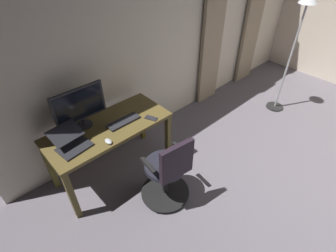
# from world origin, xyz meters

# --- Properties ---
(back_room_partition) EXTENTS (5.70, 0.10, 2.73)m
(back_room_partition) POSITION_xyz_m (0.00, -2.69, 1.36)
(back_room_partition) COLOR beige
(back_room_partition) RESTS_ON ground
(curtain_left_panel) EXTENTS (0.47, 0.06, 2.52)m
(curtain_left_panel) POSITION_xyz_m (-1.66, -2.58, 1.26)
(curtain_left_panel) COLOR gray
(curtain_left_panel) RESTS_ON ground
(curtain_right_panel) EXTENTS (0.45, 0.06, 2.52)m
(curtain_right_panel) POSITION_xyz_m (-0.54, -2.58, 1.26)
(curtain_right_panel) COLOR gray
(curtain_right_panel) RESTS_ON ground
(desk) EXTENTS (1.40, 0.63, 0.73)m
(desk) POSITION_xyz_m (1.64, -2.22, 0.63)
(desk) COLOR brown
(desk) RESTS_ON ground
(office_chair) EXTENTS (0.56, 0.56, 0.93)m
(office_chair) POSITION_xyz_m (1.43, -1.46, 0.43)
(office_chair) COLOR black
(office_chair) RESTS_ON ground
(computer_monitor) EXTENTS (0.57, 0.18, 0.46)m
(computer_monitor) POSITION_xyz_m (1.82, -2.42, 0.99)
(computer_monitor) COLOR #232328
(computer_monitor) RESTS_ON desk
(computer_keyboard) EXTENTS (0.39, 0.13, 0.02)m
(computer_keyboard) POSITION_xyz_m (1.47, -2.16, 0.74)
(computer_keyboard) COLOR #232328
(computer_keyboard) RESTS_ON desk
(laptop) EXTENTS (0.35, 0.38, 0.17)m
(laptop) POSITION_xyz_m (2.08, -2.19, 0.79)
(laptop) COLOR #232328
(laptop) RESTS_ON desk
(computer_mouse) EXTENTS (0.06, 0.10, 0.04)m
(computer_mouse) POSITION_xyz_m (1.78, -1.98, 0.75)
(computer_mouse) COLOR #B7BCC1
(computer_mouse) RESTS_ON desk
(cell_phone_by_monitor) EXTENTS (0.12, 0.16, 0.01)m
(cell_phone_by_monitor) POSITION_xyz_m (1.19, -2.00, 0.74)
(cell_phone_by_monitor) COLOR #232328
(cell_phone_by_monitor) RESTS_ON desk
(floor_lamp) EXTENTS (0.28, 0.28, 1.81)m
(floor_lamp) POSITION_xyz_m (-1.18, -1.57, 1.35)
(floor_lamp) COLOR black
(floor_lamp) RESTS_ON ground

